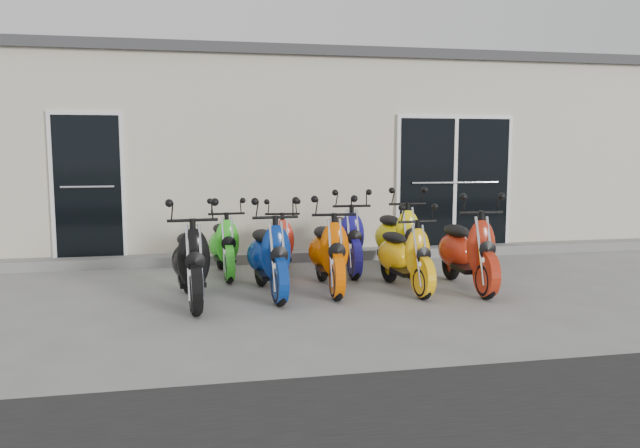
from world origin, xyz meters
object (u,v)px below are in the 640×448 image
(scooter_back_green, at_px, (224,236))
(scooter_back_yellow, at_px, (398,228))
(scooter_front_blue, at_px, (269,245))
(scooter_front_orange_b, at_px, (405,246))
(scooter_front_red, at_px, (467,240))
(scooter_front_black, at_px, (191,250))
(scooter_back_blue, at_px, (346,230))
(scooter_front_orange_a, at_px, (329,242))
(scooter_back_red, at_px, (282,235))

(scooter_back_green, xyz_separation_m, scooter_back_yellow, (2.49, -0.08, 0.06))
(scooter_front_blue, bearing_deg, scooter_front_orange_b, -7.39)
(scooter_front_red, distance_m, scooter_back_green, 3.28)
(scooter_front_black, distance_m, scooter_back_blue, 2.59)
(scooter_front_black, xyz_separation_m, scooter_back_yellow, (2.93, 1.41, -0.00))
(scooter_front_blue, distance_m, scooter_front_red, 2.49)
(scooter_front_red, distance_m, scooter_back_blue, 1.83)
(scooter_back_blue, bearing_deg, scooter_front_blue, -134.75)
(scooter_front_black, height_order, scooter_front_orange_b, scooter_front_black)
(scooter_back_yellow, bearing_deg, scooter_front_orange_b, -105.75)
(scooter_front_black, distance_m, scooter_front_orange_b, 2.61)
(scooter_front_orange_a, bearing_deg, scooter_front_blue, -168.75)
(scooter_front_blue, bearing_deg, scooter_back_red, 70.61)
(scooter_back_red, relative_size, scooter_back_blue, 0.90)
(scooter_back_green, distance_m, scooter_back_red, 0.81)
(scooter_back_blue, xyz_separation_m, scooter_back_yellow, (0.77, -0.01, 0.01))
(scooter_front_black, distance_m, scooter_front_red, 3.40)
(scooter_front_orange_a, xyz_separation_m, scooter_back_yellow, (1.25, 1.06, 0.01))
(scooter_front_orange_a, distance_m, scooter_back_blue, 1.18)
(scooter_back_blue, bearing_deg, scooter_front_red, -45.82)
(scooter_front_orange_a, height_order, scooter_back_red, scooter_front_orange_a)
(scooter_front_blue, xyz_separation_m, scooter_back_blue, (1.24, 1.19, -0.00))
(scooter_back_blue, bearing_deg, scooter_back_red, 175.93)
(scooter_front_blue, bearing_deg, scooter_back_green, 105.79)
(scooter_front_orange_b, height_order, scooter_back_green, same)
(scooter_front_blue, relative_size, scooter_back_red, 1.12)
(scooter_back_yellow, bearing_deg, scooter_back_green, 177.02)
(scooter_front_orange_b, distance_m, scooter_back_green, 2.54)
(scooter_front_blue, relative_size, scooter_back_yellow, 0.99)
(scooter_front_black, height_order, scooter_front_red, scooter_front_red)
(scooter_front_black, height_order, scooter_back_red, scooter_front_black)
(scooter_front_black, distance_m, scooter_front_blue, 0.95)
(scooter_front_blue, xyz_separation_m, scooter_front_orange_a, (0.76, 0.12, 0.00))
(scooter_back_green, bearing_deg, scooter_back_blue, -6.06)
(scooter_front_orange_a, relative_size, scooter_front_orange_b, 1.09)
(scooter_front_black, bearing_deg, scooter_front_orange_b, -1.16)
(scooter_front_orange_a, height_order, scooter_front_orange_b, scooter_front_orange_a)
(scooter_front_orange_a, height_order, scooter_back_green, scooter_front_orange_a)
(scooter_back_blue, distance_m, scooter_back_yellow, 0.77)
(scooter_back_yellow, bearing_deg, scooter_back_blue, 177.84)
(scooter_front_orange_a, relative_size, scooter_back_green, 1.09)
(scooter_front_orange_b, relative_size, scooter_back_yellow, 0.90)
(scooter_front_red, bearing_deg, scooter_back_green, 156.19)
(scooter_front_orange_b, relative_size, scooter_back_blue, 0.92)
(scooter_front_orange_b, height_order, scooter_front_red, scooter_front_red)
(scooter_front_red, relative_size, scooter_back_blue, 1.02)
(scooter_front_orange_a, height_order, scooter_front_red, scooter_front_red)
(scooter_back_green, height_order, scooter_back_yellow, scooter_back_yellow)
(scooter_front_orange_b, height_order, scooter_back_yellow, scooter_back_yellow)
(scooter_front_red, height_order, scooter_back_blue, scooter_front_red)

